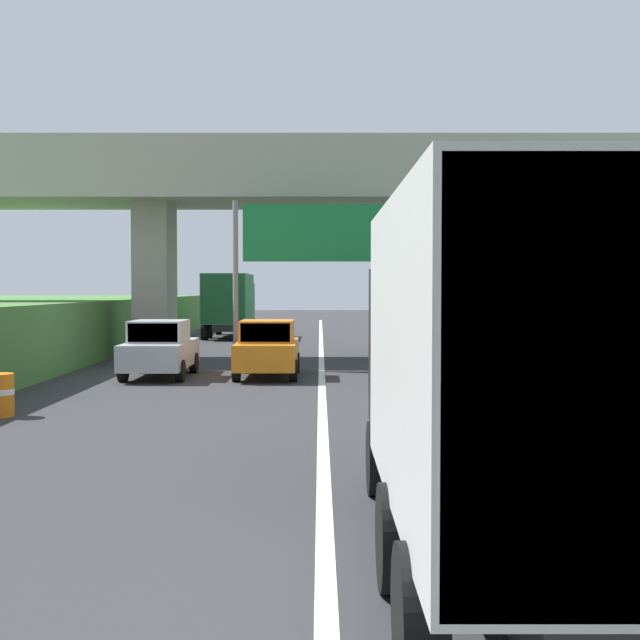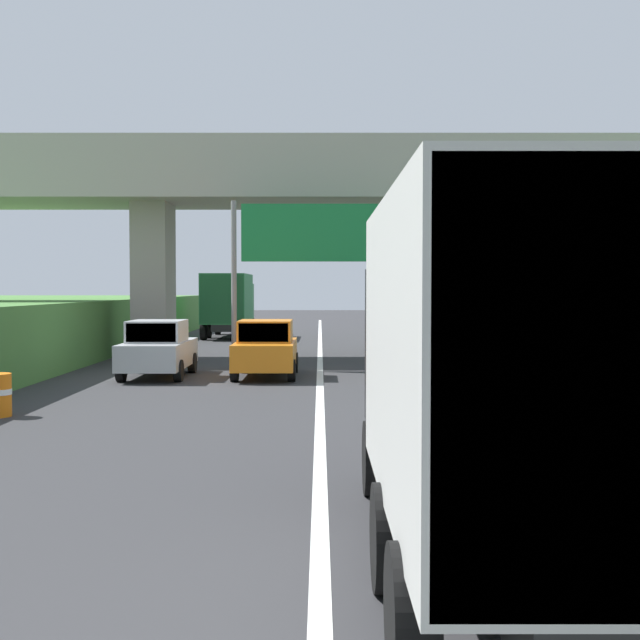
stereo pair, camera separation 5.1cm
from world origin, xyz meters
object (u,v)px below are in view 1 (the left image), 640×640
at_px(overhead_highway_sign, 319,244).
at_px(car_orange, 265,349).
at_px(truck_black, 501,367).
at_px(car_silver, 157,349).
at_px(truck_green, 228,302).

xyz_separation_m(overhead_highway_sign, car_orange, (-1.63, -2.52, -3.27)).
xyz_separation_m(truck_black, car_silver, (-6.55, 16.88, -1.08)).
xyz_separation_m(truck_green, truck_black, (6.64, -37.01, 0.00)).
height_order(overhead_highway_sign, truck_green, overhead_highway_sign).
distance_m(truck_green, car_orange, 20.36).
bearing_deg(car_silver, car_orange, 1.32).
distance_m(overhead_highway_sign, car_silver, 6.41).
xyz_separation_m(truck_green, car_silver, (0.09, -20.13, -1.08)).
xyz_separation_m(car_orange, car_silver, (-3.23, -0.07, 0.00)).
distance_m(truck_black, car_orange, 17.31).
height_order(truck_green, car_orange, truck_green).
bearing_deg(truck_black, overhead_highway_sign, 94.94).
xyz_separation_m(overhead_highway_sign, car_silver, (-4.86, -2.59, -3.27)).
relative_size(overhead_highway_sign, car_silver, 1.43).
distance_m(overhead_highway_sign, car_orange, 4.44).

